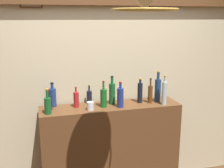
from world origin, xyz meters
The scene contains 15 objects.
panelled_rear_partition centered at (0.00, 1.10, 1.32)m, with size 3.44×0.15×2.51m.
bar_shelf_unit centered at (0.00, 0.84, 0.54)m, with size 1.50×0.36×1.08m, color brown.
liquor_bottle_tequila centered at (0.57, 0.73, 1.22)m, with size 0.06×0.06×0.32m.
liquor_bottle_vodka centered at (-0.64, 0.87, 1.16)m, with size 0.06×0.06×0.22m.
liquor_bottle_mezcal centered at (0.34, 0.86, 1.20)m, with size 0.06×0.06×0.28m.
liquor_bottle_scotch centered at (0.45, 0.83, 1.19)m, with size 0.05×0.05×0.28m.
liquor_bottle_bourbon centered at (0.08, 0.76, 1.19)m, with size 0.07×0.07×0.27m.
liquor_bottle_rum centered at (-0.21, 0.97, 1.16)m, with size 0.06×0.06×0.21m.
liquor_bottle_sherry centered at (0.03, 0.90, 1.21)m, with size 0.07×0.07×0.31m.
liquor_bottle_whiskey centered at (-0.36, 0.88, 1.17)m, with size 0.06×0.06×0.22m.
liquor_bottle_rye centered at (-0.60, 0.97, 1.19)m, with size 0.08×0.08×0.26m.
liquor_bottle_brandy centered at (0.55, 0.86, 1.22)m, with size 0.07×0.07×0.35m.
liquor_bottle_gin centered at (-0.08, 0.82, 1.19)m, with size 0.07×0.07×0.28m.
liquor_bottle_amaro centered at (-0.66, 0.75, 1.18)m, with size 0.07×0.07×0.26m.
glass_tumbler_rocks centered at (-0.24, 0.76, 1.13)m, with size 0.07×0.07×0.08m.
Camera 1 is at (-0.72, -1.88, 2.01)m, focal length 44.22 mm.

